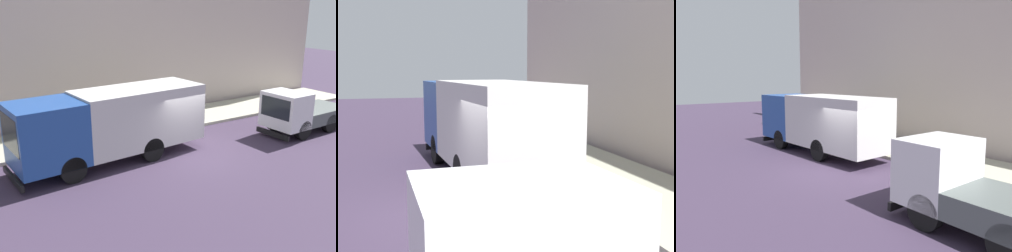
% 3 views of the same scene
% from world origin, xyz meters
% --- Properties ---
extents(ground, '(80.00, 80.00, 0.00)m').
position_xyz_m(ground, '(0.00, 0.00, 0.00)').
color(ground, '#3B2E44').
extents(sidewalk, '(3.44, 30.00, 0.15)m').
position_xyz_m(sidewalk, '(4.72, 0.00, 0.07)').
color(sidewalk, '#B2B199').
rests_on(sidewalk, ground).
extents(large_utility_truck, '(2.91, 8.19, 2.91)m').
position_xyz_m(large_utility_truck, '(1.23, 3.14, 1.66)').
color(large_utility_truck, '#224A96').
rests_on(large_utility_truck, ground).
extents(pedestrian_walking, '(0.52, 0.52, 1.79)m').
position_xyz_m(pedestrian_walking, '(3.71, 3.97, 1.09)').
color(pedestrian_walking, black).
rests_on(pedestrian_walking, sidewalk).
extents(traffic_cone_orange, '(0.43, 0.43, 0.62)m').
position_xyz_m(traffic_cone_orange, '(3.94, 5.72, 0.46)').
color(traffic_cone_orange, orange).
rests_on(traffic_cone_orange, sidewalk).
extents(street_sign_post, '(0.44, 0.08, 2.49)m').
position_xyz_m(street_sign_post, '(3.41, 3.59, 1.62)').
color(street_sign_post, '#4C5156').
rests_on(street_sign_post, sidewalk).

